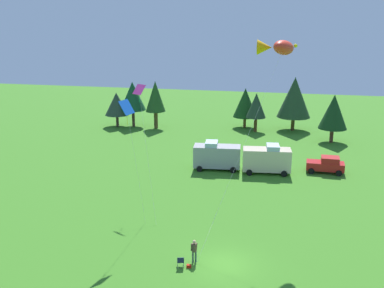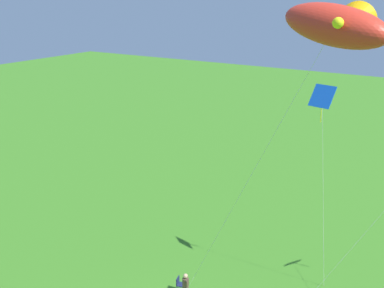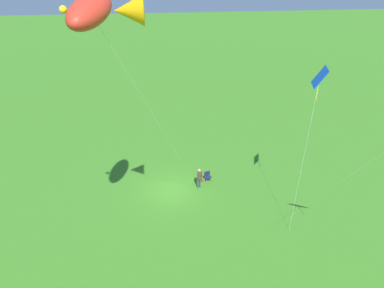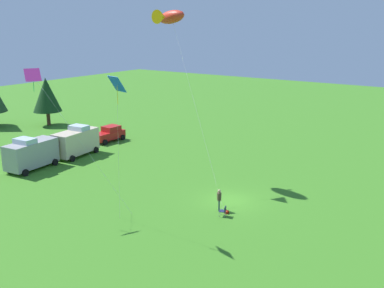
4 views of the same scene
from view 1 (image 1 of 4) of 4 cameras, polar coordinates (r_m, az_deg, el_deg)
The scene contains 11 objects.
ground_plane at distance 33.65m, azimuth 4.23°, elevation -14.98°, with size 160.00×160.00×0.00m, color #39781F.
person_kite_flyer at distance 33.34m, azimuth 0.29°, elevation -13.22°, with size 0.50×0.47×1.74m.
folding_chair at distance 33.00m, azimuth -1.46°, elevation -14.62°, with size 0.59×0.59×0.82m.
backpack_on_grass at distance 33.12m, azimuth -0.40°, elevation -15.25°, with size 0.32×0.22×0.22m, color #B01A0B.
van_motorhome_grey at distance 52.61m, azimuth 3.16°, elevation -1.50°, with size 5.59×3.04×3.34m.
van_camper_beige at distance 52.01m, azimuth 9.48°, elevation -1.89°, with size 5.61×3.09×3.34m.
car_red_sedan at distance 53.85m, azimuth 16.68°, elevation -2.52°, with size 4.26×2.33×1.89m.
treeline_distant at distance 70.67m, azimuth 5.28°, elevation 5.47°, with size 37.57×10.74×8.45m.
kite_large_fish at distance 37.26m, azimuth 10.98°, elevation 11.93°, with size 6.36×10.77×15.68m.
kite_diamond_blue at distance 35.87m, azimuth -8.26°, elevation 4.36°, with size 1.38×1.88×10.93m.
kite_diamond_rainbow at distance 42.73m, azimuth -6.69°, elevation 6.50°, with size 4.02×6.86×11.12m.
Camera 1 is at (3.83, -28.72, 17.11)m, focal length 42.00 mm.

